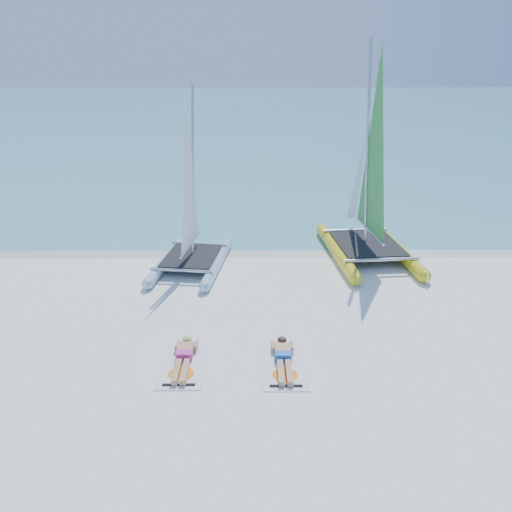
{
  "coord_description": "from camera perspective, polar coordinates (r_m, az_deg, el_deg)",
  "views": [
    {
      "loc": [
        -1.0,
        -11.38,
        6.43
      ],
      "look_at": [
        -0.9,
        1.2,
        1.48
      ],
      "focal_mm": 35.0,
      "sensor_mm": 36.0,
      "label": 1
    }
  ],
  "objects": [
    {
      "name": "wet_sand_strip",
      "position": [
        18.09,
        2.74,
        0.66
      ],
      "size": [
        140.0,
        1.4,
        0.01
      ],
      "primitive_type": "cube",
      "color": "silver",
      "rests_on": "ground"
    },
    {
      "name": "sunbather_b",
      "position": [
        11.6,
        3.16,
        -11.49
      ],
      "size": [
        0.37,
        1.73,
        0.26
      ],
      "color": "tan",
      "rests_on": "towel_b"
    },
    {
      "name": "sea",
      "position": [
        74.66,
        0.32,
        16.56
      ],
      "size": [
        140.0,
        115.0,
        0.01
      ],
      "primitive_type": "cube",
      "color": "#79BDC9",
      "rests_on": "ground"
    },
    {
      "name": "towel_a",
      "position": [
        11.64,
        -8.32,
        -12.25
      ],
      "size": [
        1.0,
        1.85,
        0.02
      ],
      "primitive_type": "cube",
      "color": "white",
      "rests_on": "ground"
    },
    {
      "name": "ground",
      "position": [
        13.11,
        4.01,
        -7.94
      ],
      "size": [
        140.0,
        140.0,
        0.0
      ],
      "primitive_type": "plane",
      "color": "white",
      "rests_on": "ground"
    },
    {
      "name": "catamaran_yellow",
      "position": [
        17.82,
        12.57,
        7.64
      ],
      "size": [
        3.03,
        5.88,
        7.36
      ],
      "rotation": [
        0.0,
        0.0,
        0.09
      ],
      "color": "yellow",
      "rests_on": "ground"
    },
    {
      "name": "catamaran_blue",
      "position": [
        16.31,
        -7.56,
        4.69
      ],
      "size": [
        2.63,
        4.57,
        5.91
      ],
      "rotation": [
        0.0,
        0.0,
        -0.13
      ],
      "color": "#A6C6DB",
      "rests_on": "ground"
    },
    {
      "name": "towel_b",
      "position": [
        11.5,
        3.2,
        -12.46
      ],
      "size": [
        1.0,
        1.85,
        0.02
      ],
      "primitive_type": "cube",
      "color": "white",
      "rests_on": "ground"
    },
    {
      "name": "sunbather_a",
      "position": [
        11.74,
        -8.23,
        -11.28
      ],
      "size": [
        0.37,
        1.73,
        0.26
      ],
      "color": "tan",
      "rests_on": "towel_a"
    }
  ]
}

